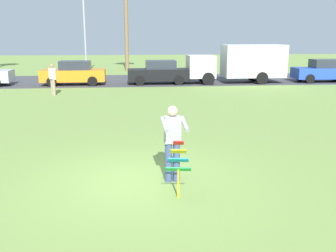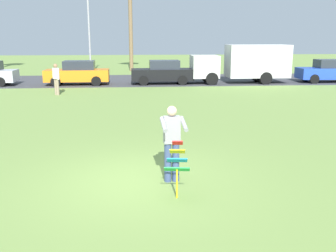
{
  "view_description": "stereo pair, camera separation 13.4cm",
  "coord_description": "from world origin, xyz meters",
  "px_view_note": "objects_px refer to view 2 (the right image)",
  "views": [
    {
      "loc": [
        -0.17,
        -8.23,
        3.21
      ],
      "look_at": [
        0.74,
        0.93,
        1.05
      ],
      "focal_mm": 41.11,
      "sensor_mm": 36.0,
      "label": 1
    },
    {
      "loc": [
        -0.04,
        -8.24,
        3.21
      ],
      "look_at": [
        0.74,
        0.93,
        1.05
      ],
      "focal_mm": 41.11,
      "sensor_mm": 36.0,
      "label": 2
    }
  ],
  "objects_px": {
    "streetlight_pole": "(89,26)",
    "kite_held": "(177,162)",
    "parked_car_orange": "(78,73)",
    "person_kite_flyer": "(172,141)",
    "parked_car_black": "(163,73)",
    "parked_truck_white_box": "(245,63)",
    "person_walker_far": "(56,78)",
    "parked_car_blue": "(328,71)"
  },
  "relations": [
    {
      "from": "kite_held",
      "to": "parked_car_blue",
      "type": "xyz_separation_m",
      "value": [
        12.83,
        18.92,
        0.05
      ]
    },
    {
      "from": "parked_car_orange",
      "to": "parked_truck_white_box",
      "type": "xyz_separation_m",
      "value": [
        11.46,
        -0.0,
        0.64
      ]
    },
    {
      "from": "parked_car_black",
      "to": "parked_car_blue",
      "type": "relative_size",
      "value": 0.99
    },
    {
      "from": "person_kite_flyer",
      "to": "parked_car_blue",
      "type": "bearing_deg",
      "value": 54.69
    },
    {
      "from": "person_kite_flyer",
      "to": "person_walker_far",
      "type": "distance_m",
      "value": 14.53
    },
    {
      "from": "kite_held",
      "to": "parked_car_blue",
      "type": "bearing_deg",
      "value": 55.86
    },
    {
      "from": "parked_car_black",
      "to": "parked_car_blue",
      "type": "bearing_deg",
      "value": -0.01
    },
    {
      "from": "person_kite_flyer",
      "to": "parked_car_black",
      "type": "distance_m",
      "value": 18.2
    },
    {
      "from": "parked_car_orange",
      "to": "streetlight_pole",
      "type": "xyz_separation_m",
      "value": [
        0.04,
        7.55,
        3.22
      ]
    },
    {
      "from": "parked_car_orange",
      "to": "person_kite_flyer",
      "type": "bearing_deg",
      "value": -75.69
    },
    {
      "from": "kite_held",
      "to": "parked_truck_white_box",
      "type": "height_order",
      "value": "parked_truck_white_box"
    },
    {
      "from": "parked_truck_white_box",
      "to": "kite_held",
      "type": "bearing_deg",
      "value": -109.76
    },
    {
      "from": "kite_held",
      "to": "person_walker_far",
      "type": "height_order",
      "value": "person_walker_far"
    },
    {
      "from": "kite_held",
      "to": "parked_truck_white_box",
      "type": "xyz_separation_m",
      "value": [
        6.79,
        18.92,
        0.69
      ]
    },
    {
      "from": "parked_car_black",
      "to": "person_walker_far",
      "type": "xyz_separation_m",
      "value": [
        -6.24,
        -4.58,
        0.16
      ]
    },
    {
      "from": "parked_car_orange",
      "to": "parked_car_blue",
      "type": "xyz_separation_m",
      "value": [
        17.5,
        -0.0,
        0.0
      ]
    },
    {
      "from": "parked_car_orange",
      "to": "person_walker_far",
      "type": "bearing_deg",
      "value": -96.47
    },
    {
      "from": "person_walker_far",
      "to": "streetlight_pole",
      "type": "bearing_deg",
      "value": 87.35
    },
    {
      "from": "parked_truck_white_box",
      "to": "streetlight_pole",
      "type": "height_order",
      "value": "streetlight_pole"
    },
    {
      "from": "person_kite_flyer",
      "to": "parked_car_blue",
      "type": "distance_m",
      "value": 22.26
    },
    {
      "from": "person_kite_flyer",
      "to": "parked_car_blue",
      "type": "xyz_separation_m",
      "value": [
        12.86,
        18.16,
        -0.18
      ]
    },
    {
      "from": "person_kite_flyer",
      "to": "parked_car_orange",
      "type": "bearing_deg",
      "value": 104.31
    },
    {
      "from": "person_kite_flyer",
      "to": "parked_truck_white_box",
      "type": "relative_size",
      "value": 0.26
    },
    {
      "from": "parked_car_orange",
      "to": "parked_truck_white_box",
      "type": "relative_size",
      "value": 0.63
    },
    {
      "from": "streetlight_pole",
      "to": "person_walker_far",
      "type": "bearing_deg",
      "value": -92.65
    },
    {
      "from": "person_walker_far",
      "to": "parked_car_black",
      "type": "bearing_deg",
      "value": 36.31
    },
    {
      "from": "parked_car_black",
      "to": "streetlight_pole",
      "type": "xyz_separation_m",
      "value": [
        -5.68,
        7.55,
        3.22
      ]
    },
    {
      "from": "streetlight_pole",
      "to": "kite_held",
      "type": "bearing_deg",
      "value": -80.09
    },
    {
      "from": "parked_car_orange",
      "to": "person_walker_far",
      "type": "relative_size",
      "value": 2.45
    },
    {
      "from": "parked_car_black",
      "to": "parked_car_blue",
      "type": "height_order",
      "value": "same"
    },
    {
      "from": "person_kite_flyer",
      "to": "parked_car_orange",
      "type": "xyz_separation_m",
      "value": [
        -4.63,
        18.16,
        -0.18
      ]
    },
    {
      "from": "streetlight_pole",
      "to": "parked_car_orange",
      "type": "bearing_deg",
      "value": -90.32
    },
    {
      "from": "kite_held",
      "to": "parked_car_orange",
      "type": "height_order",
      "value": "parked_car_orange"
    },
    {
      "from": "kite_held",
      "to": "person_walker_far",
      "type": "distance_m",
      "value": 15.25
    },
    {
      "from": "parked_truck_white_box",
      "to": "streetlight_pole",
      "type": "xyz_separation_m",
      "value": [
        -11.42,
        7.55,
        2.59
      ]
    },
    {
      "from": "person_kite_flyer",
      "to": "person_walker_far",
      "type": "relative_size",
      "value": 1.0
    },
    {
      "from": "parked_car_black",
      "to": "parked_truck_white_box",
      "type": "height_order",
      "value": "parked_truck_white_box"
    },
    {
      "from": "parked_truck_white_box",
      "to": "streetlight_pole",
      "type": "relative_size",
      "value": 0.96
    },
    {
      "from": "person_kite_flyer",
      "to": "kite_held",
      "type": "xyz_separation_m",
      "value": [
        0.04,
        -0.76,
        -0.23
      ]
    },
    {
      "from": "person_kite_flyer",
      "to": "parked_car_blue",
      "type": "height_order",
      "value": "person_kite_flyer"
    },
    {
      "from": "parked_truck_white_box",
      "to": "person_walker_far",
      "type": "distance_m",
      "value": 12.84
    },
    {
      "from": "parked_car_blue",
      "to": "person_walker_far",
      "type": "relative_size",
      "value": 2.46
    }
  ]
}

